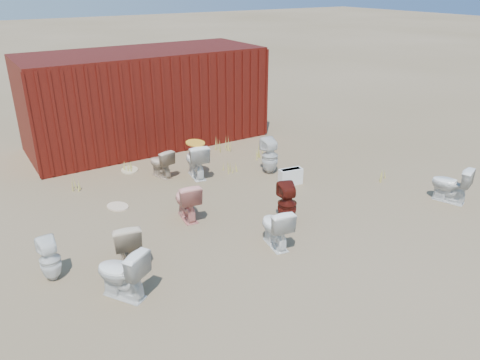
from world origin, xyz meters
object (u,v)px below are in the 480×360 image
toilet_back_a (50,260)px  toilet_back_beige_left (127,242)px  toilet_back_beige_right (161,163)px  toilet_front_e (451,184)px  toilet_front_a (121,273)px  toilet_back_yellowlid (196,160)px  shipping_container (146,98)px  loose_tank (291,177)px  toilet_front_maroon (287,204)px  toilet_front_c (276,227)px  toilet_back_e (270,156)px  toilet_front_pink (187,200)px

toilet_back_a → toilet_back_beige_left: (1.08, -0.20, 0.04)m
toilet_back_a → toilet_back_beige_right: (2.91, 2.72, -0.01)m
toilet_front_e → toilet_back_beige_left: (-6.12, 1.27, 0.01)m
toilet_front_a → toilet_back_yellowlid: size_ratio=0.98×
shipping_container → loose_tank: (1.47, -4.29, -1.02)m
toilet_front_maroon → loose_tank: 1.74m
toilet_front_c → toilet_front_maroon: size_ratio=0.92×
toilet_front_a → toilet_back_a: size_ratio=1.14×
toilet_back_e → toilet_front_e: bearing=131.6°
toilet_front_e → toilet_back_a: (-7.20, 1.47, -0.03)m
toilet_front_c → toilet_back_beige_right: (-0.41, 3.71, -0.03)m
toilet_front_maroon → loose_tank: toilet_front_maroon is taller
toilet_back_beige_left → toilet_back_yellowlid: bearing=-122.3°
toilet_front_c → toilet_back_beige_right: 3.73m
toilet_back_beige_right → toilet_front_maroon: bearing=95.4°
shipping_container → toilet_back_beige_right: bearing=-105.9°
toilet_front_e → toilet_front_maroon: bearing=-37.2°
shipping_container → toilet_front_a: (-2.86, -6.10, -0.82)m
shipping_container → toilet_front_e: (3.60, -6.62, -0.83)m
toilet_front_e → toilet_back_a: toilet_front_e is taller
toilet_back_a → loose_tank: bearing=-173.3°
toilet_back_beige_right → loose_tank: 2.86m
toilet_back_beige_left → toilet_front_c: bearing=173.1°
shipping_container → toilet_back_a: size_ratio=9.00×
toilet_back_yellowlid → loose_tank: (1.51, -1.45, -0.21)m
toilet_front_pink → toilet_back_yellowlid: (1.05, 1.65, 0.03)m
loose_tank → toilet_back_yellowlid: bearing=145.3°
toilet_front_a → loose_tank: size_ratio=1.52×
toilet_back_beige_left → toilet_back_yellowlid: size_ratio=0.96×
loose_tank → toilet_back_e: bearing=99.6°
shipping_container → toilet_back_yellowlid: bearing=-90.7°
toilet_front_a → toilet_back_beige_right: size_ratio=1.19×
toilet_back_a → toilet_back_e: size_ratio=0.82×
toilet_front_pink → toilet_front_e: (4.68, -2.12, 0.01)m
toilet_back_beige_right → toilet_front_a: bearing=46.8°
toilet_front_a → toilet_back_e: (4.33, 2.57, 0.03)m
toilet_back_e → loose_tank: (0.00, -0.76, -0.23)m
toilet_front_c → toilet_back_e: (1.75, 2.60, 0.06)m
shipping_container → toilet_front_e: bearing=-61.5°
toilet_front_a → toilet_front_maroon: toilet_front_a is taller
shipping_container → toilet_back_beige_left: 5.97m
toilet_back_beige_left → loose_tank: 4.13m
toilet_back_yellowlid → loose_tank: 2.10m
toilet_back_a → toilet_back_e: bearing=-165.2°
loose_tank → toilet_front_maroon: bearing=-121.0°
toilet_front_pink → toilet_back_yellowlid: size_ratio=0.92×
toilet_back_yellowlid → loose_tank: bearing=146.0°
toilet_front_pink → toilet_back_a: bearing=23.1°
toilet_front_pink → toilet_back_a: toilet_front_pink is taller
toilet_front_a → shipping_container: bearing=-147.5°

